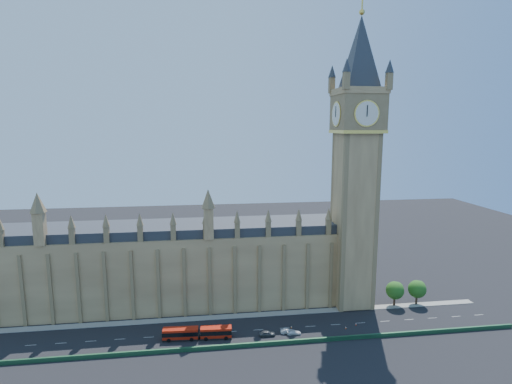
{
  "coord_description": "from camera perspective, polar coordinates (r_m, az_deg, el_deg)",
  "views": [
    {
      "loc": [
        -11.58,
        -110.06,
        59.85
      ],
      "look_at": [
        4.63,
        10.0,
        40.2
      ],
      "focal_mm": 28.0,
      "sensor_mm": 36.0,
      "label": 1
    }
  ],
  "objects": [
    {
      "name": "kerb_north",
      "position": [
        134.17,
        -2.02,
        -17.25
      ],
      "size": [
        160.0,
        3.0,
        0.16
      ],
      "primitive_type": "cube",
      "color": "gray",
      "rests_on": "ground"
    },
    {
      "name": "car_white",
      "position": [
        124.05,
        5.44,
        -19.35
      ],
      "size": [
        4.24,
        1.74,
        1.23
      ],
      "primitive_type": "imported",
      "rotation": [
        0.0,
        0.0,
        1.57
      ],
      "color": "silver",
      "rests_on": "ground"
    },
    {
      "name": "cone_d",
      "position": [
        127.47,
        5.06,
        -18.67
      ],
      "size": [
        0.46,
        0.46,
        0.62
      ],
      "rotation": [
        0.0,
        0.0,
        0.19
      ],
      "color": "black",
      "rests_on": "ground"
    },
    {
      "name": "cone_c",
      "position": [
        132.11,
        14.09,
        -17.86
      ],
      "size": [
        0.51,
        0.51,
        0.64
      ],
      "rotation": [
        0.0,
        0.0,
        -0.31
      ],
      "color": "black",
      "rests_on": "ground"
    },
    {
      "name": "red_bus",
      "position": [
        122.13,
        -8.38,
        -19.3
      ],
      "size": [
        19.7,
        4.15,
        3.33
      ],
      "rotation": [
        0.0,
        0.0,
        -0.06
      ],
      "color": "#AE1B0B",
      "rests_on": "ground"
    },
    {
      "name": "tree_east_near",
      "position": [
        146.44,
        19.3,
        -13.05
      ],
      "size": [
        6.0,
        6.0,
        8.5
      ],
      "color": "#382619",
      "rests_on": "ground"
    },
    {
      "name": "ground",
      "position": [
        125.81,
        -1.57,
        -19.19
      ],
      "size": [
        400.0,
        400.0,
        0.0
      ],
      "primitive_type": "plane",
      "color": "black",
      "rests_on": "ground"
    },
    {
      "name": "car_silver",
      "position": [
        124.46,
        4.52,
        -19.21
      ],
      "size": [
        4.09,
        1.7,
        1.32
      ],
      "primitive_type": "imported",
      "rotation": [
        0.0,
        0.0,
        1.49
      ],
      "color": "#B0B4B8",
      "rests_on": "ground"
    },
    {
      "name": "palace_westminster",
      "position": [
        140.48,
        -12.94,
        -10.14
      ],
      "size": [
        120.0,
        20.0,
        28.0
      ],
      "color": "olive",
      "rests_on": "ground"
    },
    {
      "name": "cone_a",
      "position": [
        129.47,
        12.7,
        -18.39
      ],
      "size": [
        0.56,
        0.56,
        0.69
      ],
      "rotation": [
        0.0,
        0.0,
        -0.35
      ],
      "color": "black",
      "rests_on": "ground"
    },
    {
      "name": "bridge_parapet",
      "position": [
        117.72,
        -1.07,
        -21.01
      ],
      "size": [
        160.0,
        0.6,
        1.2
      ],
      "primitive_type": "cube",
      "color": "#1E4C2D",
      "rests_on": "ground"
    },
    {
      "name": "elizabeth_tower",
      "position": [
        133.7,
        14.18,
        6.67
      ],
      "size": [
        20.59,
        20.59,
        105.0
      ],
      "color": "olive",
      "rests_on": "ground"
    },
    {
      "name": "tree_east_far",
      "position": [
        150.1,
        22.09,
        -12.66
      ],
      "size": [
        6.0,
        6.0,
        8.5
      ],
      "color": "#382619",
      "rests_on": "ground"
    },
    {
      "name": "car_grey",
      "position": [
        122.77,
        1.6,
        -19.54
      ],
      "size": [
        4.63,
        1.86,
        1.58
      ],
      "primitive_type": "imported",
      "rotation": [
        0.0,
        0.0,
        1.57
      ],
      "color": "#43484C",
      "rests_on": "ground"
    },
    {
      "name": "cone_b",
      "position": [
        124.3,
        5.46,
        -19.43
      ],
      "size": [
        0.44,
        0.44,
        0.69
      ],
      "rotation": [
        0.0,
        0.0,
        -0.02
      ],
      "color": "black",
      "rests_on": "ground"
    }
  ]
}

